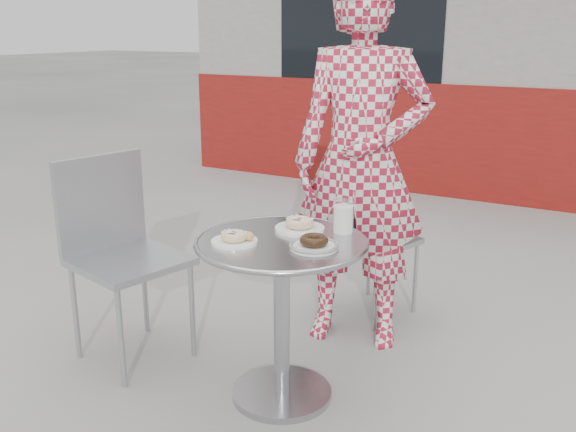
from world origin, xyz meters
The scene contains 10 objects.
ground centered at (0.00, 0.00, 0.00)m, with size 60.00×60.00×0.00m, color #9E9C96.
storefront centered at (0.00, 5.56, 1.49)m, with size 6.02×4.55×3.00m.
bistro_table centered at (0.04, 0.04, 0.52)m, with size 0.68×0.68×0.69m.
chair_far centered at (0.04, 0.99, 0.25)m, with size 0.48×0.48×0.80m.
chair_left centered at (-0.73, 0.01, 0.28)m, with size 0.54×0.53×0.92m.
seated_person centered at (0.09, 0.70, 0.87)m, with size 0.64×0.42×1.74m, color maroon.
plate_far centered at (0.04, 0.19, 0.71)m, with size 0.20×0.20×0.05m.
plate_near centered at (-0.09, -0.08, 0.70)m, with size 0.18×0.18×0.05m.
plate_checker centered at (0.19, 0.02, 0.70)m, with size 0.19×0.19×0.05m.
milk_cup centered at (0.21, 0.24, 0.75)m, with size 0.08×0.08×0.13m.
Camera 1 is at (1.21, -1.99, 1.48)m, focal length 40.00 mm.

